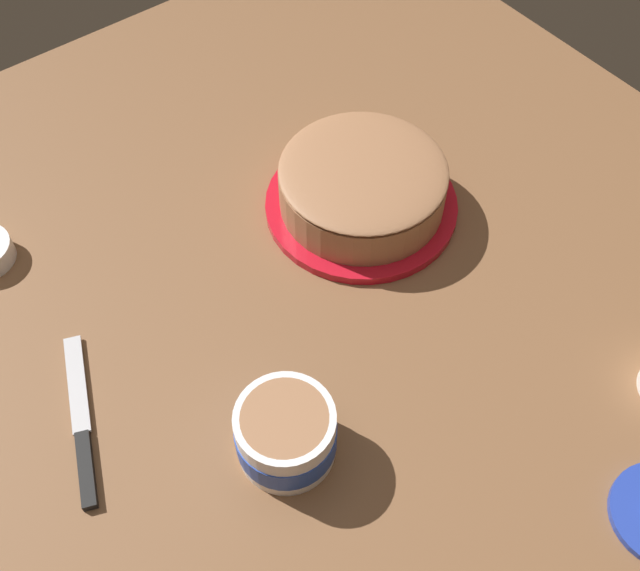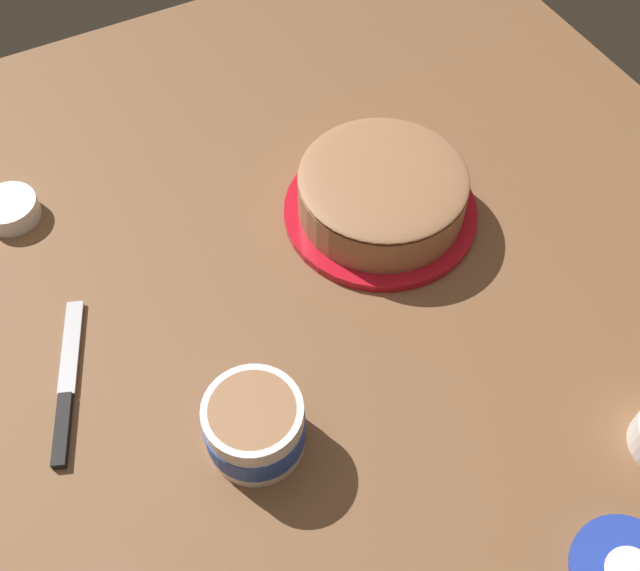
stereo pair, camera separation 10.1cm
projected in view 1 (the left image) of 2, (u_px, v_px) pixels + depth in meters
ground_plane at (295, 358)px, 0.99m from camera, size 1.54×1.54×0.00m
frosted_cake at (362, 188)px, 1.11m from camera, size 0.29×0.29×0.09m
frosting_tub at (286, 433)px, 0.88m from camera, size 0.12×0.12×0.09m
spreading_knife at (82, 433)px, 0.92m from camera, size 0.11×0.23×0.01m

